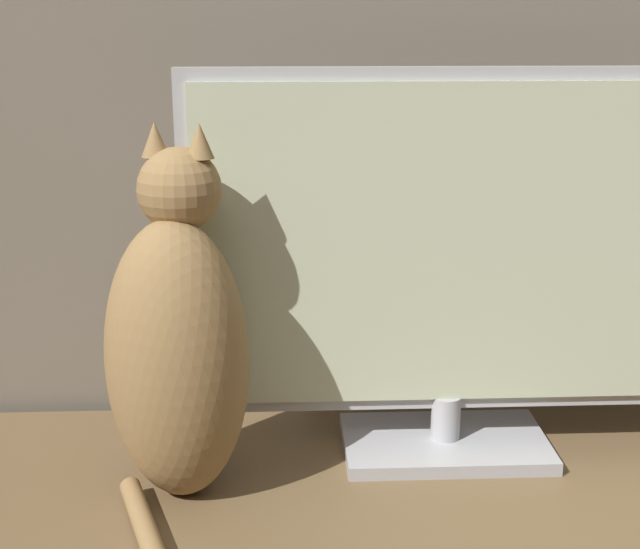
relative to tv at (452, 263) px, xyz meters
The scene contains 2 objects.
tv is the anchor object (origin of this frame).
cat 0.40m from the tv, 164.88° to the right, with size 0.23×0.34×0.50m.
Camera 1 is at (-0.02, -0.19, 1.08)m, focal length 50.00 mm.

